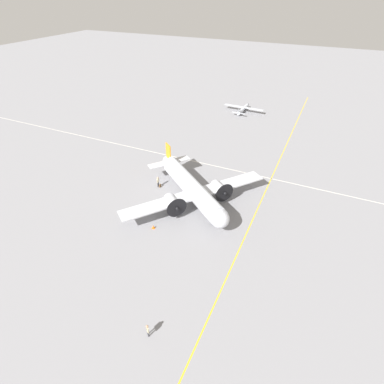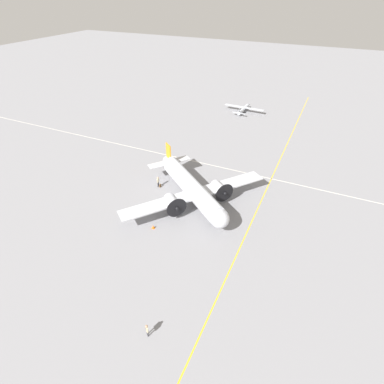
{
  "view_description": "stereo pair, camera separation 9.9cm",
  "coord_description": "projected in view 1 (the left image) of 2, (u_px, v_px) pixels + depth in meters",
  "views": [
    {
      "loc": [
        -33.48,
        -15.39,
        27.67
      ],
      "look_at": [
        0.0,
        0.0,
        1.69
      ],
      "focal_mm": 28.0,
      "sensor_mm": 36.0,
      "label": 1
    },
    {
      "loc": [
        -33.44,
        -15.48,
        27.67
      ],
      "look_at": [
        0.0,
        0.0,
        1.69
      ],
      "focal_mm": 28.0,
      "sensor_mm": 36.0,
      "label": 2
    }
  ],
  "objects": [
    {
      "name": "ground_plane",
      "position": [
        192.0,
        201.0,
        46.05
      ],
      "size": [
        300.0,
        300.0,
        0.0
      ],
      "primitive_type": "plane",
      "color": "gray"
    },
    {
      "name": "apron_line_eastwest",
      "position": [
        253.0,
        218.0,
        42.75
      ],
      "size": [
        120.0,
        0.16,
        0.01
      ],
      "color": "gold",
      "rests_on": "ground_plane"
    },
    {
      "name": "apron_line_northsouth",
      "position": [
        218.0,
        167.0,
        54.58
      ],
      "size": [
        0.16,
        120.0,
        0.01
      ],
      "color": "silver",
      "rests_on": "ground_plane"
    },
    {
      "name": "airliner_main",
      "position": [
        193.0,
        189.0,
        44.28
      ],
      "size": [
        19.61,
        18.45,
        5.85
      ],
      "rotation": [
        0.0,
        0.0,
        4.05
      ],
      "color": "silver",
      "rests_on": "ground_plane"
    },
    {
      "name": "crew_foreground",
      "position": [
        148.0,
        329.0,
        28.01
      ],
      "size": [
        0.4,
        0.44,
        1.62
      ],
      "rotation": [
        0.0,
        0.0,
        0.84
      ],
      "color": "#2D2D33",
      "rests_on": "ground_plane"
    },
    {
      "name": "passenger_boarding",
      "position": [
        158.0,
        181.0,
        48.63
      ],
      "size": [
        0.63,
        0.3,
        1.85
      ],
      "rotation": [
        0.0,
        0.0,
        3.17
      ],
      "color": "#2D2D33",
      "rests_on": "ground_plane"
    },
    {
      "name": "suitcase_near_door",
      "position": [
        160.0,
        186.0,
        49.01
      ],
      "size": [
        0.43,
        0.14,
        0.58
      ],
      "color": "brown",
      "rests_on": "ground_plane"
    },
    {
      "name": "light_aircraft_distant",
      "position": [
        243.0,
        109.0,
        77.07
      ],
      "size": [
        7.72,
        10.43,
        2.0
      ],
      "rotation": [
        0.0,
        0.0,
        6.24
      ],
      "color": "#B7BCC6",
      "rests_on": "ground_plane"
    },
    {
      "name": "traffic_cone",
      "position": [
        153.0,
        227.0,
        40.83
      ],
      "size": [
        0.42,
        0.42,
        0.56
      ],
      "color": "orange",
      "rests_on": "ground_plane"
    }
  ]
}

